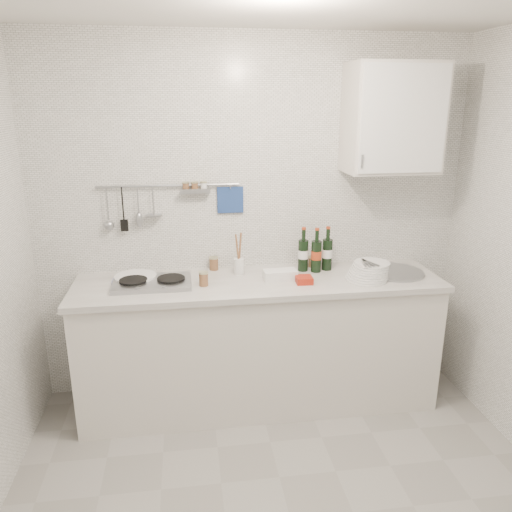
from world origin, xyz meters
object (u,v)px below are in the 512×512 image
(plate_stack_hob, at_px, (134,279))
(utensil_crock, at_px, (239,264))
(plate_stack_sink, at_px, (369,271))
(wine_bottles, at_px, (316,249))
(wall_cabinet, at_px, (393,119))

(plate_stack_hob, bearing_deg, utensil_crock, 5.13)
(plate_stack_hob, height_order, plate_stack_sink, plate_stack_sink)
(plate_stack_hob, distance_m, wine_bottles, 1.25)
(wall_cabinet, height_order, plate_stack_hob, wall_cabinet)
(wall_cabinet, bearing_deg, wine_bottles, 178.60)
(plate_stack_hob, distance_m, utensil_crock, 0.70)
(wall_cabinet, distance_m, wine_bottles, 1.00)
(plate_stack_hob, distance_m, plate_stack_sink, 1.56)
(wall_cabinet, distance_m, plate_stack_sink, 1.01)
(wall_cabinet, relative_size, utensil_crock, 2.37)
(wall_cabinet, height_order, plate_stack_sink, wall_cabinet)
(plate_stack_sink, xyz_separation_m, utensil_crock, (-0.85, 0.23, 0.02))
(wall_cabinet, xyz_separation_m, utensil_crock, (-1.02, 0.02, -0.96))
(plate_stack_hob, height_order, wine_bottles, wine_bottles)
(plate_stack_sink, relative_size, wine_bottles, 0.97)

